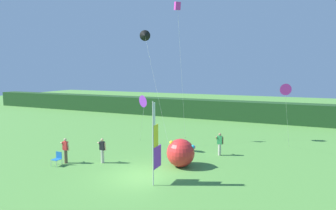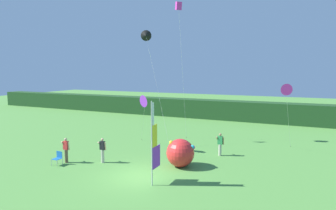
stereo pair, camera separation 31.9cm
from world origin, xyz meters
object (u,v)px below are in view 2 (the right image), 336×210
at_px(person_far_left, 103,150).
at_px(kite_purple_delta_1, 145,101).
at_px(kite_black_delta_3, 146,36).
at_px(person_mid_field, 220,144).
at_px(kite_magenta_box_0, 179,7).
at_px(banner_flag, 154,144).
at_px(folding_chair, 58,157).
at_px(inflatable_balloon, 180,153).
at_px(person_near_banner, 66,149).
at_px(kite_magenta_delta_2, 286,90).

distance_m(person_far_left, kite_purple_delta_1, 4.99).
distance_m(person_far_left, kite_black_delta_3, 10.50).
height_order(person_mid_field, kite_magenta_box_0, kite_magenta_box_0).
xyz_separation_m(banner_flag, kite_purple_delta_1, (-3.64, 5.55, 1.71)).
relative_size(folding_chair, kite_purple_delta_1, 0.20).
xyz_separation_m(inflatable_balloon, folding_chair, (-7.56, -3.05, -0.41)).
bearing_deg(inflatable_balloon, person_mid_field, 63.56).
distance_m(inflatable_balloon, kite_purple_delta_1, 5.44).
distance_m(folding_chair, kite_purple_delta_1, 7.37).
height_order(person_near_banner, person_far_left, person_near_banner).
distance_m(person_mid_field, kite_black_delta_3, 10.95).
distance_m(banner_flag, kite_black_delta_3, 11.89).
bearing_deg(kite_magenta_box_0, person_far_left, -105.94).
bearing_deg(person_mid_field, inflatable_balloon, -116.44).
distance_m(person_far_left, kite_magenta_box_0, 13.58).
bearing_deg(folding_chair, kite_black_delta_3, 73.87).
xyz_separation_m(person_mid_field, kite_magenta_delta_2, (4.28, 1.10, 4.05)).
bearing_deg(folding_chair, banner_flag, -1.31).
height_order(person_near_banner, person_mid_field, person_near_banner).
xyz_separation_m(inflatable_balloon, kite_magenta_delta_2, (6.03, 4.61, 4.02)).
bearing_deg(folding_chair, kite_magenta_delta_2, 29.43).
bearing_deg(person_mid_field, person_near_banner, -146.82).
height_order(banner_flag, kite_magenta_delta_2, kite_magenta_delta_2).
height_order(person_near_banner, kite_purple_delta_1, kite_purple_delta_1).
height_order(person_far_left, inflatable_balloon, inflatable_balloon).
bearing_deg(kite_purple_delta_1, person_mid_field, 11.85).
relative_size(person_near_banner, kite_magenta_box_0, 0.14).
relative_size(person_near_banner, kite_black_delta_3, 0.18).
xyz_separation_m(person_far_left, kite_magenta_box_0, (2.27, 7.96, 10.77)).
xyz_separation_m(inflatable_balloon, kite_black_delta_3, (-5.23, 5.01, 8.28)).
distance_m(person_near_banner, folding_chair, 0.73).
bearing_deg(kite_black_delta_3, person_near_banner, -106.12).
distance_m(person_near_banner, inflatable_balloon, 7.80).
bearing_deg(kite_magenta_delta_2, kite_purple_delta_1, -167.02).
bearing_deg(inflatable_balloon, kite_purple_delta_1, 149.07).
distance_m(kite_magenta_box_0, kite_magenta_delta_2, 11.32).
xyz_separation_m(person_mid_field, folding_chair, (-9.31, -6.56, -0.38)).
xyz_separation_m(kite_purple_delta_1, kite_magenta_delta_2, (9.91, 2.28, 1.00)).
xyz_separation_m(person_near_banner, person_far_left, (2.25, 1.04, -0.01)).
distance_m(inflatable_balloon, folding_chair, 8.17).
xyz_separation_m(inflatable_balloon, kite_purple_delta_1, (-3.88, 2.33, 3.02)).
bearing_deg(inflatable_balloon, person_far_left, -164.47).
bearing_deg(inflatable_balloon, folding_chair, -158.01).
distance_m(person_near_banner, kite_purple_delta_1, 6.67).
bearing_deg(banner_flag, inflatable_balloon, 85.68).
xyz_separation_m(kite_magenta_delta_2, kite_black_delta_3, (-11.26, 0.40, 4.26)).
bearing_deg(person_far_left, person_mid_field, 35.64).
bearing_deg(kite_purple_delta_1, kite_magenta_box_0, 76.42).
xyz_separation_m(person_near_banner, inflatable_balloon, (7.39, 2.47, 0.01)).
bearing_deg(person_mid_field, kite_magenta_box_0, 146.77).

